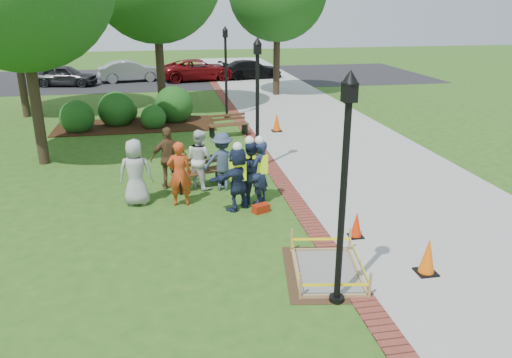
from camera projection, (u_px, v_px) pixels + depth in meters
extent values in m
plane|color=#285116|center=(245.00, 236.00, 11.87)|extent=(100.00, 100.00, 0.00)
cube|color=#9E9E99|center=(320.00, 128.00, 21.99)|extent=(6.00, 60.00, 0.02)
cube|color=maroon|center=(247.00, 132.00, 21.43)|extent=(0.50, 60.00, 0.03)
cube|color=#381E0F|center=(136.00, 126.00, 22.47)|extent=(7.00, 3.00, 0.05)
cube|color=black|center=(186.00, 78.00, 36.89)|extent=(36.00, 12.00, 0.01)
cube|color=#47331E|center=(327.00, 273.00, 10.26)|extent=(2.05, 2.55, 0.01)
cube|color=gray|center=(327.00, 272.00, 10.26)|extent=(1.48, 1.97, 0.04)
cube|color=tan|center=(327.00, 271.00, 10.25)|extent=(1.62, 2.11, 0.08)
cube|color=tan|center=(327.00, 261.00, 10.17)|extent=(1.65, 2.14, 0.55)
cube|color=yellow|center=(327.00, 260.00, 10.17)|extent=(1.59, 2.09, 0.06)
cube|color=brown|center=(199.00, 172.00, 14.82)|extent=(1.70, 1.05, 0.04)
cube|color=brown|center=(195.00, 162.00, 14.94)|extent=(1.54, 0.65, 0.26)
cube|color=black|center=(199.00, 180.00, 14.91)|extent=(1.58, 1.06, 0.48)
cube|color=#4C301A|center=(228.00, 125.00, 20.55)|extent=(1.71, 0.80, 0.04)
cube|color=#4C301A|center=(226.00, 117.00, 20.70)|extent=(1.63, 0.37, 0.26)
cube|color=black|center=(228.00, 131.00, 20.64)|extent=(1.58, 0.83, 0.48)
cube|color=black|center=(426.00, 273.00, 10.22)|extent=(0.41, 0.41, 0.05)
cone|color=#FF6308|center=(428.00, 255.00, 10.09)|extent=(0.32, 0.32, 0.76)
cube|color=black|center=(356.00, 236.00, 11.81)|extent=(0.34, 0.34, 0.04)
cone|color=red|center=(357.00, 224.00, 11.70)|extent=(0.26, 0.26, 0.62)
cube|color=black|center=(277.00, 131.00, 21.48)|extent=(0.42, 0.42, 0.05)
cone|color=#FF5608|center=(277.00, 122.00, 21.35)|extent=(0.33, 0.33, 0.77)
cube|color=#9E210C|center=(261.00, 208.00, 13.20)|extent=(0.50, 0.40, 0.22)
cylinder|color=black|center=(342.00, 207.00, 8.67)|extent=(0.12, 0.12, 3.80)
cube|color=black|center=(350.00, 92.00, 8.00)|extent=(0.22, 0.22, 0.32)
cone|color=black|center=(351.00, 76.00, 7.92)|extent=(0.28, 0.28, 0.22)
cylinder|color=black|center=(337.00, 299.00, 9.29)|extent=(0.28, 0.28, 0.10)
cylinder|color=black|center=(257.00, 113.00, 16.08)|extent=(0.12, 0.12, 3.80)
cube|color=black|center=(257.00, 49.00, 15.41)|extent=(0.22, 0.22, 0.32)
cone|color=black|center=(257.00, 41.00, 15.33)|extent=(0.28, 0.28, 0.22)
cylinder|color=black|center=(257.00, 167.00, 16.70)|extent=(0.28, 0.28, 0.10)
cylinder|color=black|center=(226.00, 78.00, 23.49)|extent=(0.12, 0.12, 3.80)
cube|color=black|center=(225.00, 34.00, 22.83)|extent=(0.22, 0.22, 0.32)
cone|color=black|center=(225.00, 28.00, 22.74)|extent=(0.28, 0.28, 0.22)
cylinder|color=black|center=(227.00, 116.00, 24.11)|extent=(0.28, 0.28, 0.10)
cylinder|color=#3D2D1E|center=(34.00, 91.00, 16.43)|extent=(0.36, 0.36, 5.02)
cylinder|color=#3D2D1E|center=(160.00, 58.00, 24.39)|extent=(0.40, 0.40, 5.35)
cylinder|color=#3D2D1E|center=(277.00, 54.00, 29.28)|extent=(0.39, 0.39, 4.84)
cylinder|color=#3D2D1E|center=(19.00, 62.00, 23.45)|extent=(0.35, 0.35, 5.21)
sphere|color=#1E4313|center=(79.00, 131.00, 21.53)|extent=(1.46, 1.46, 1.46)
sphere|color=#1E4313|center=(118.00, 125.00, 22.67)|extent=(1.64, 1.64, 1.64)
sphere|color=#1E4313|center=(154.00, 128.00, 22.09)|extent=(1.11, 1.11, 1.11)
sphere|color=#1E4313|center=(175.00, 121.00, 23.37)|extent=(1.78, 1.78, 1.78)
sphere|color=#1E4313|center=(128.00, 120.00, 23.67)|extent=(0.98, 0.98, 0.98)
imported|color=#9F9F9F|center=(136.00, 173.00, 13.47)|extent=(0.62, 0.43, 1.84)
imported|color=#C03D16|center=(179.00, 174.00, 13.43)|extent=(0.58, 0.38, 1.79)
imported|color=silver|center=(200.00, 159.00, 14.73)|extent=(0.63, 0.67, 1.77)
imported|color=brown|center=(169.00, 158.00, 14.69)|extent=(0.65, 0.47, 1.85)
imported|color=#36435F|center=(222.00, 162.00, 14.59)|extent=(0.58, 0.40, 1.72)
imported|color=#16203B|center=(238.00, 179.00, 13.17)|extent=(0.65, 0.58, 1.71)
cube|color=#CCFD15|center=(238.00, 170.00, 13.09)|extent=(0.42, 0.26, 0.52)
sphere|color=white|center=(237.00, 147.00, 12.87)|extent=(0.25, 0.25, 0.25)
imported|color=#1C2849|center=(259.00, 172.00, 13.60)|extent=(0.64, 0.66, 1.76)
cube|color=#CCFD15|center=(259.00, 164.00, 13.51)|extent=(0.42, 0.26, 0.52)
sphere|color=white|center=(260.00, 140.00, 13.30)|extent=(0.25, 0.25, 0.25)
imported|color=#1B2C47|center=(250.00, 173.00, 13.61)|extent=(0.56, 0.36, 1.75)
cube|color=#CCFD15|center=(250.00, 164.00, 13.53)|extent=(0.42, 0.26, 0.52)
sphere|color=white|center=(249.00, 141.00, 13.31)|extent=(0.25, 0.25, 0.25)
imported|color=#2A2A2C|center=(66.00, 86.00, 33.18)|extent=(2.88, 4.97, 1.52)
imported|color=#929397|center=(131.00, 82.00, 35.10)|extent=(2.96, 5.11, 1.57)
imported|color=maroon|center=(199.00, 80.00, 35.60)|extent=(2.81, 5.21, 1.62)
imported|color=black|center=(251.00, 78.00, 36.51)|extent=(2.72, 4.71, 1.44)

